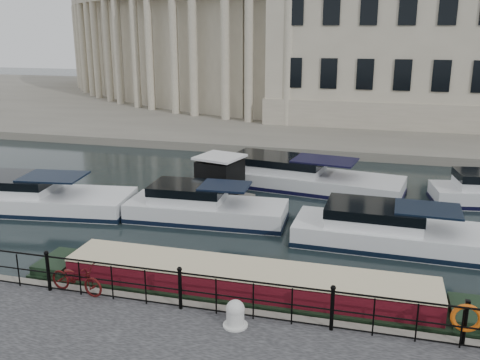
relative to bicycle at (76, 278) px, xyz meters
The scene contains 10 objects.
ground_plane 3.96m from the bicycle, 34.76° to the left, with size 160.00×160.00×0.00m, color black.
far_bank 41.31m from the bicycle, 85.63° to the left, with size 120.00×42.00×0.55m, color #6B665B.
railing 3.15m from the bicycle, ahead, with size 24.14×0.14×1.22m.
civic_building 37.44m from the bicycle, 86.66° to the left, with size 53.55×31.84×16.85m.
bicycle is the anchor object (origin of this frame).
mooring_bollard 4.82m from the bicycle, ahead, with size 0.63×0.63×0.71m.
life_ring_post 10.23m from the bicycle, ahead, with size 0.72×0.19×1.17m.
narrowboat 4.84m from the bicycle, 18.75° to the left, with size 13.45×1.84×1.50m.
harbour_hut 10.92m from the bicycle, 85.42° to the left, with size 3.06×2.75×2.16m.
cabin_cruisers 10.52m from the bicycle, 72.65° to the left, with size 28.31×10.52×1.99m.
Camera 1 is at (4.87, -14.21, 7.80)m, focal length 40.00 mm.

